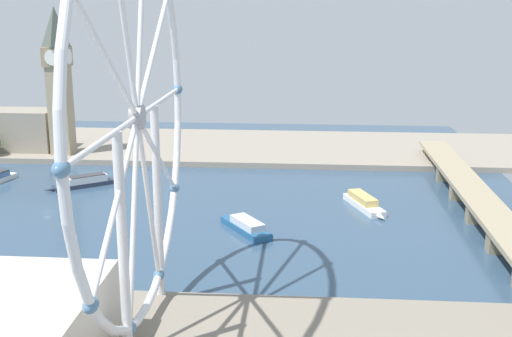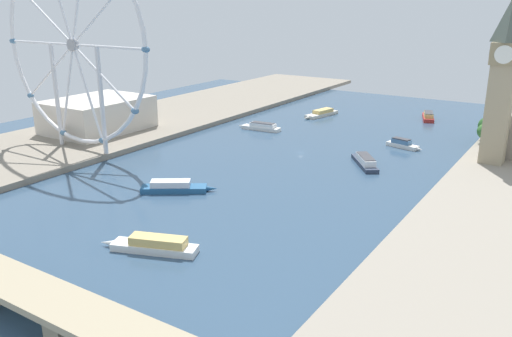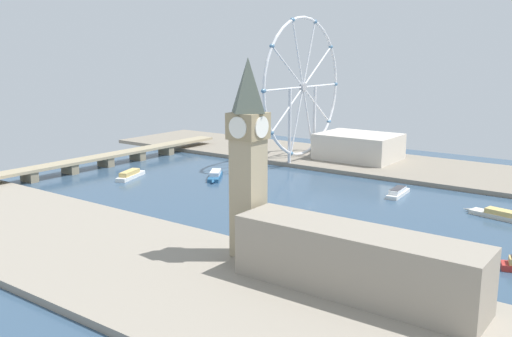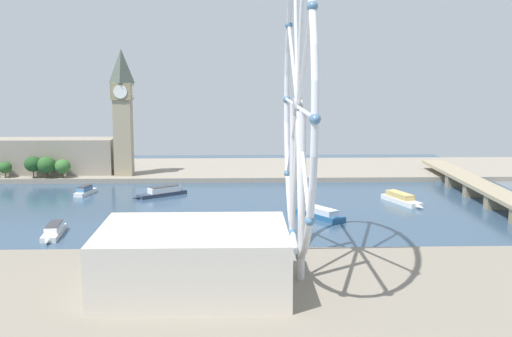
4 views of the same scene
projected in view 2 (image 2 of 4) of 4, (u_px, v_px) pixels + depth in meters
ground_plane at (301, 152)px, 292.83m from camera, size 419.64×419.64×0.00m
riverbank_right at (138, 123)px, 356.65m from camera, size 90.00×520.00×3.00m
clock_tower at (503, 79)px, 252.31m from camera, size 13.89×13.89×80.63m
tree_row_embankment at (492, 124)px, 311.76m from camera, size 11.99×57.02×13.76m
ferris_wheel at (73, 46)px, 272.40m from camera, size 108.02×3.20×108.68m
riverside_hall at (98, 115)px, 328.19m from camera, size 45.53×59.18×19.84m
tour_boat_0 at (403, 144)px, 301.90m from camera, size 22.33×9.79×5.27m
tour_boat_1 at (365, 161)px, 269.15m from camera, size 23.93×29.96×5.47m
tour_boat_2 at (174, 187)px, 231.98m from camera, size 30.67×22.94×5.15m
tour_boat_3 at (261, 127)px, 343.55m from camera, size 30.74×8.61×5.06m
tour_boat_4 at (322, 113)px, 385.78m from camera, size 13.71×35.99×4.79m
tour_boat_5 at (154, 245)px, 176.25m from camera, size 34.04×16.65×5.47m
tour_boat_6 at (428, 116)px, 374.07m from camera, size 14.39×29.33×5.68m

